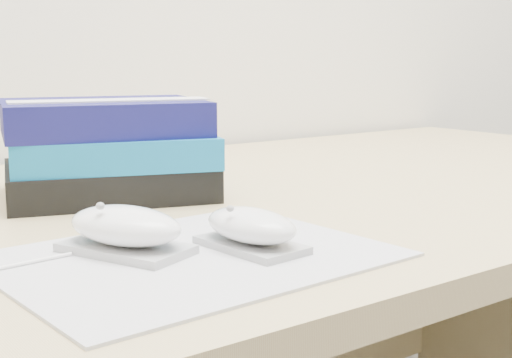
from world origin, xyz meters
TOP-DOWN VIEW (x-y plane):
  - desk at (0.00, 1.64)m, footprint 1.60×0.80m
  - mousepad at (-0.26, 1.35)m, footprint 0.33×0.26m
  - mouse_rear at (-0.30, 1.39)m, footprint 0.10×0.13m
  - mouse_front at (-0.21, 1.34)m, footprint 0.06×0.10m
  - book_stack at (-0.20, 1.65)m, footprint 0.29×0.26m
  - pouch at (-0.17, 1.65)m, footprint 0.12×0.09m

SIDE VIEW (x-z plane):
  - desk at x=0.00m, z-range 0.13..0.86m
  - mousepad at x=-0.26m, z-range 0.73..0.73m
  - mouse_front at x=-0.21m, z-range 0.73..0.77m
  - mouse_rear at x=-0.30m, z-range 0.73..0.78m
  - pouch at x=-0.17m, z-range 0.73..0.84m
  - book_stack at x=-0.20m, z-range 0.73..0.85m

